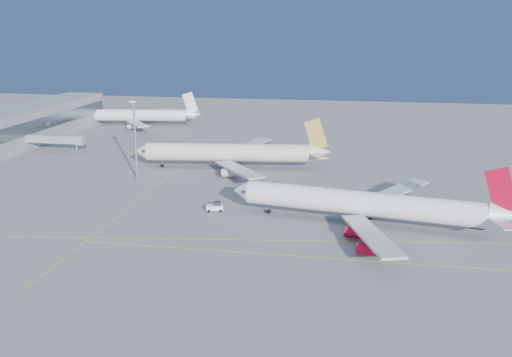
% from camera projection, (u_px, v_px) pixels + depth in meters
% --- Properties ---
extents(ground, '(500.00, 500.00, 0.00)m').
position_uv_depth(ground, '(270.00, 231.00, 134.86)').
color(ground, slate).
rests_on(ground, ground).
extents(terminal, '(18.40, 110.00, 15.00)m').
position_uv_depth(terminal, '(25.00, 126.00, 233.29)').
color(terminal, gray).
rests_on(terminal, ground).
extents(jet_bridge, '(23.60, 3.60, 6.90)m').
position_uv_depth(jet_bridge, '(59.00, 139.00, 217.82)').
color(jet_bridge, gray).
rests_on(jet_bridge, ground).
extents(taxiway_lines, '(118.86, 140.00, 0.02)m').
position_uv_depth(taxiway_lines, '(217.00, 219.00, 143.39)').
color(taxiway_lines, '#D2C30B').
rests_on(taxiway_lines, ground).
extents(airliner_virgin, '(69.41, 61.66, 17.19)m').
position_uv_depth(airliner_virgin, '(367.00, 205.00, 137.85)').
color(airliner_virgin, white).
rests_on(airliner_virgin, ground).
extents(airliner_etihad, '(67.56, 62.01, 17.63)m').
position_uv_depth(airliner_etihad, '(232.00, 153.00, 193.45)').
color(airliner_etihad, beige).
rests_on(airliner_etihad, ground).
extents(airliner_third, '(61.95, 56.66, 16.63)m').
position_uv_depth(airliner_third, '(138.00, 115.00, 276.96)').
color(airliner_third, white).
rests_on(airliner_third, ground).
extents(pushback_tug, '(4.75, 3.45, 2.46)m').
position_uv_depth(pushback_tug, '(215.00, 207.00, 149.27)').
color(pushback_tug, white).
rests_on(pushback_tug, ground).
extents(light_mast, '(2.18, 2.18, 25.26)m').
position_uv_depth(light_mast, '(135.00, 133.00, 176.97)').
color(light_mast, gray).
rests_on(light_mast, ground).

